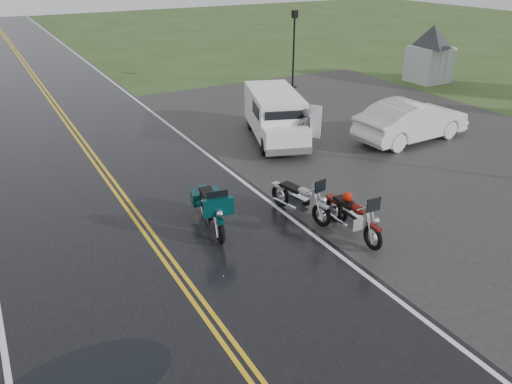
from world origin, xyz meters
TOP-DOWN VIEW (x-y plane):
  - ground at (0.00, 0.00)m, footprint 120.00×120.00m
  - road at (0.00, 10.00)m, footprint 8.00×100.00m
  - parking_pad at (11.00, 5.00)m, footprint 14.00×24.00m
  - visitor_center at (20.00, 12.00)m, footprint 16.00×10.00m
  - motorcycle_red at (4.67, -0.65)m, footprint 0.97×2.36m
  - motorcycle_teal at (1.45, 1.51)m, footprint 1.36×2.57m
  - motorcycle_silver at (4.26, 0.95)m, footprint 1.23×2.35m
  - van_white at (5.66, 6.43)m, footprint 3.40×5.29m
  - person_at_van at (7.08, 5.90)m, footprint 0.65×0.45m
  - sedan_white at (11.60, 4.97)m, footprint 4.97×1.90m
  - lamp_post_far_right at (12.29, 14.61)m, footprint 0.36×0.36m

SIDE VIEW (x-z plane):
  - ground at x=0.00m, z-range 0.00..0.00m
  - parking_pad at x=11.00m, z-range 0.00..0.03m
  - road at x=0.00m, z-range 0.00..0.04m
  - motorcycle_silver at x=4.26m, z-range 0.00..1.32m
  - motorcycle_red at x=4.67m, z-range 0.00..1.37m
  - motorcycle_teal at x=1.45m, z-range 0.00..1.44m
  - sedan_white at x=11.60m, z-range 0.00..1.62m
  - person_at_van at x=7.08m, z-range 0.00..1.71m
  - van_white at x=5.66m, z-range 0.00..1.94m
  - lamp_post_far_right at x=12.29m, z-range 0.00..4.17m
  - visitor_center at x=20.00m, z-range 0.00..4.80m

